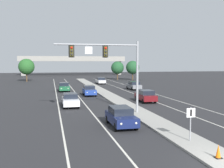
{
  "coord_description": "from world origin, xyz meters",
  "views": [
    {
      "loc": [
        -8.8,
        -11.48,
        5.24
      ],
      "look_at": [
        -3.2,
        13.27,
        3.2
      ],
      "focal_mm": 43.43,
      "sensor_mm": 36.0,
      "label": 1
    }
  ],
  "objects_px": {
    "car_oncoming_blue": "(89,90)",
    "tree_far_left_c": "(26,67)",
    "car_receding_silver": "(101,81)",
    "car_oncoming_white": "(70,100)",
    "car_receding_grey": "(134,85)",
    "tree_far_right_b": "(133,67)",
    "car_oncoming_green": "(64,87)",
    "car_receding_darkred": "(146,96)",
    "car_oncoming_navy": "(121,116)",
    "traffic_cone_median_nose": "(218,152)",
    "tree_far_right_c": "(117,68)",
    "median_sign_post": "(191,119)",
    "overhead_signal_mast": "(111,61)"
  },
  "relations": [
    {
      "from": "car_oncoming_white",
      "to": "tree_far_right_b",
      "type": "bearing_deg",
      "value": 64.36
    },
    {
      "from": "overhead_signal_mast",
      "to": "car_oncoming_white",
      "type": "bearing_deg",
      "value": 122.64
    },
    {
      "from": "traffic_cone_median_nose",
      "to": "tree_far_right_c",
      "type": "bearing_deg",
      "value": 80.7
    },
    {
      "from": "tree_far_left_c",
      "to": "median_sign_post",
      "type": "bearing_deg",
      "value": -75.98
    },
    {
      "from": "overhead_signal_mast",
      "to": "tree_far_right_c",
      "type": "bearing_deg",
      "value": 75.44
    },
    {
      "from": "car_oncoming_green",
      "to": "car_receding_darkred",
      "type": "height_order",
      "value": "same"
    },
    {
      "from": "overhead_signal_mast",
      "to": "traffic_cone_median_nose",
      "type": "height_order",
      "value": "overhead_signal_mast"
    },
    {
      "from": "car_oncoming_green",
      "to": "car_receding_darkred",
      "type": "xyz_separation_m",
      "value": [
        9.9,
        -15.67,
        0.0
      ]
    },
    {
      "from": "tree_far_left_c",
      "to": "tree_far_right_b",
      "type": "relative_size",
      "value": 1.09
    },
    {
      "from": "car_receding_silver",
      "to": "tree_far_left_c",
      "type": "height_order",
      "value": "tree_far_left_c"
    },
    {
      "from": "car_oncoming_white",
      "to": "tree_far_right_c",
      "type": "distance_m",
      "value": 49.7
    },
    {
      "from": "traffic_cone_median_nose",
      "to": "car_receding_darkred",
      "type": "bearing_deg",
      "value": 80.44
    },
    {
      "from": "car_oncoming_navy",
      "to": "car_oncoming_white",
      "type": "xyz_separation_m",
      "value": [
        -3.36,
        10.77,
        0.0
      ]
    },
    {
      "from": "car_oncoming_blue",
      "to": "car_receding_silver",
      "type": "bearing_deg",
      "value": 75.18
    },
    {
      "from": "median_sign_post",
      "to": "tree_far_right_b",
      "type": "xyz_separation_m",
      "value": [
        14.76,
        60.71,
        2.13
      ]
    },
    {
      "from": "car_receding_darkred",
      "to": "traffic_cone_median_nose",
      "type": "bearing_deg",
      "value": -99.56
    },
    {
      "from": "car_oncoming_white",
      "to": "car_oncoming_blue",
      "type": "distance_m",
      "value": 10.87
    },
    {
      "from": "tree_far_right_c",
      "to": "car_receding_grey",
      "type": "bearing_deg",
      "value": -97.75
    },
    {
      "from": "median_sign_post",
      "to": "car_oncoming_navy",
      "type": "bearing_deg",
      "value": 120.18
    },
    {
      "from": "tree_far_right_c",
      "to": "traffic_cone_median_nose",
      "type": "bearing_deg",
      "value": -99.3
    },
    {
      "from": "median_sign_post",
      "to": "tree_far_left_c",
      "type": "xyz_separation_m",
      "value": [
        -15.14,
        60.62,
        2.46
      ]
    },
    {
      "from": "median_sign_post",
      "to": "car_oncoming_navy",
      "type": "distance_m",
      "value": 6.43
    },
    {
      "from": "car_oncoming_navy",
      "to": "tree_far_right_b",
      "type": "height_order",
      "value": "tree_far_right_b"
    },
    {
      "from": "car_oncoming_blue",
      "to": "tree_far_left_c",
      "type": "height_order",
      "value": "tree_far_left_c"
    },
    {
      "from": "car_receding_darkred",
      "to": "tree_far_right_c",
      "type": "height_order",
      "value": "tree_far_right_c"
    },
    {
      "from": "car_oncoming_blue",
      "to": "car_receding_darkred",
      "type": "distance_m",
      "value": 10.58
    },
    {
      "from": "car_oncoming_blue",
      "to": "car_receding_darkred",
      "type": "xyz_separation_m",
      "value": [
        6.32,
        -8.49,
        0.0
      ]
    },
    {
      "from": "car_oncoming_green",
      "to": "overhead_signal_mast",
      "type": "bearing_deg",
      "value": -81.24
    },
    {
      "from": "median_sign_post",
      "to": "car_oncoming_blue",
      "type": "height_order",
      "value": "median_sign_post"
    },
    {
      "from": "median_sign_post",
      "to": "car_receding_darkred",
      "type": "distance_m",
      "value": 18.37
    },
    {
      "from": "tree_far_left_c",
      "to": "tree_far_right_c",
      "type": "distance_m",
      "value": 25.91
    },
    {
      "from": "overhead_signal_mast",
      "to": "car_oncoming_green",
      "type": "xyz_separation_m",
      "value": [
        -3.57,
        23.14,
        -4.56
      ]
    },
    {
      "from": "overhead_signal_mast",
      "to": "car_oncoming_white",
      "type": "distance_m",
      "value": 8.19
    },
    {
      "from": "car_oncoming_green",
      "to": "car_oncoming_blue",
      "type": "bearing_deg",
      "value": -63.49
    },
    {
      "from": "car_receding_silver",
      "to": "tree_far_right_b",
      "type": "xyz_separation_m",
      "value": [
        11.79,
        12.06,
        2.89
      ]
    },
    {
      "from": "car_oncoming_green",
      "to": "tree_far_left_c",
      "type": "xyz_separation_m",
      "value": [
        -8.68,
        26.93,
        3.23
      ]
    },
    {
      "from": "car_oncoming_navy",
      "to": "overhead_signal_mast",
      "type": "bearing_deg",
      "value": 86.46
    },
    {
      "from": "car_receding_silver",
      "to": "tree_far_right_c",
      "type": "relative_size",
      "value": 0.81
    },
    {
      "from": "car_oncoming_white",
      "to": "car_receding_darkred",
      "type": "bearing_deg",
      "value": 9.87
    },
    {
      "from": "traffic_cone_median_nose",
      "to": "tree_far_right_b",
      "type": "distance_m",
      "value": 65.73
    },
    {
      "from": "car_oncoming_blue",
      "to": "tree_far_left_c",
      "type": "relative_size",
      "value": 0.73
    },
    {
      "from": "car_receding_darkred",
      "to": "car_receding_grey",
      "type": "relative_size",
      "value": 1.0
    },
    {
      "from": "tree_far_left_c",
      "to": "car_oncoming_green",
      "type": "bearing_deg",
      "value": -72.14
    },
    {
      "from": "car_oncoming_white",
      "to": "tree_far_right_b",
      "type": "height_order",
      "value": "tree_far_right_b"
    },
    {
      "from": "car_oncoming_white",
      "to": "car_receding_grey",
      "type": "xyz_separation_m",
      "value": [
        13.28,
        17.46,
        0.0
      ]
    },
    {
      "from": "car_oncoming_white",
      "to": "car_oncoming_navy",
      "type": "bearing_deg",
      "value": -72.68
    },
    {
      "from": "car_oncoming_navy",
      "to": "car_receding_silver",
      "type": "relative_size",
      "value": 1.0
    },
    {
      "from": "car_oncoming_navy",
      "to": "tree_far_left_c",
      "type": "height_order",
      "value": "tree_far_left_c"
    },
    {
      "from": "car_receding_darkred",
      "to": "tree_far_right_c",
      "type": "xyz_separation_m",
      "value": [
        7.24,
        44.79,
        2.78
      ]
    },
    {
      "from": "car_oncoming_green",
      "to": "tree_far_right_b",
      "type": "xyz_separation_m",
      "value": [
        21.23,
        27.02,
        2.89
      ]
    }
  ]
}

